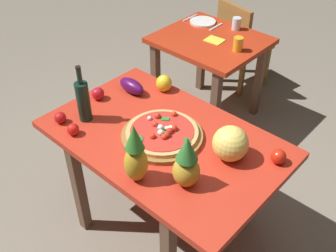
{
  "coord_description": "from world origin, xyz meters",
  "views": [
    {
      "loc": [
        1.14,
        -1.22,
        2.14
      ],
      "look_at": [
        -0.0,
        0.04,
        0.8
      ],
      "focal_mm": 42.02,
      "sensor_mm": 36.0,
      "label": 1
    }
  ],
  "objects": [
    {
      "name": "ground_plane",
      "position": [
        0.0,
        0.0,
        0.0
      ],
      "size": [
        10.0,
        10.0,
        0.0
      ],
      "primitive_type": "plane",
      "color": "gray"
    },
    {
      "name": "display_table",
      "position": [
        0.0,
        0.0,
        0.66
      ],
      "size": [
        1.32,
        0.84,
        0.75
      ],
      "color": "brown",
      "rests_on": "ground_plane"
    },
    {
      "name": "background_table",
      "position": [
        -0.55,
        1.14,
        0.62
      ],
      "size": [
        0.82,
        0.73,
        0.75
      ],
      "color": "brown",
      "rests_on": "ground_plane"
    },
    {
      "name": "dining_chair",
      "position": [
        -0.64,
        1.73,
        0.48
      ],
      "size": [
        0.47,
        0.47,
        0.85
      ],
      "rotation": [
        0.0,
        0.0,
        2.93
      ],
      "color": "olive",
      "rests_on": "ground_plane"
    },
    {
      "name": "pizza_board",
      "position": [
        -0.0,
        -0.01,
        0.76
      ],
      "size": [
        0.45,
        0.45,
        0.02
      ],
      "primitive_type": "cylinder",
      "color": "olive",
      "rests_on": "display_table"
    },
    {
      "name": "pizza",
      "position": [
        -0.0,
        -0.01,
        0.79
      ],
      "size": [
        0.4,
        0.4,
        0.06
      ],
      "color": "#E2A25F",
      "rests_on": "pizza_board"
    },
    {
      "name": "wine_bottle",
      "position": [
        -0.44,
        -0.19,
        0.88
      ],
      "size": [
        0.08,
        0.08,
        0.35
      ],
      "color": "black",
      "rests_on": "display_table"
    },
    {
      "name": "pineapple_left",
      "position": [
        0.32,
        -0.19,
        0.88
      ],
      "size": [
        0.13,
        0.13,
        0.29
      ],
      "color": "gold",
      "rests_on": "display_table"
    },
    {
      "name": "pineapple_right",
      "position": [
        0.12,
        -0.32,
        0.9
      ],
      "size": [
        0.11,
        0.11,
        0.33
      ],
      "color": "gold",
      "rests_on": "display_table"
    },
    {
      "name": "melon",
      "position": [
        0.36,
        0.1,
        0.84
      ],
      "size": [
        0.19,
        0.19,
        0.19
      ],
      "primitive_type": "sphere",
      "color": "#F0D260",
      "rests_on": "display_table"
    },
    {
      "name": "bell_pepper",
      "position": [
        -0.32,
        0.34,
        0.8
      ],
      "size": [
        0.1,
        0.1,
        0.11
      ],
      "primitive_type": "ellipsoid",
      "color": "yellow",
      "rests_on": "display_table"
    },
    {
      "name": "eggplant",
      "position": [
        -0.45,
        0.19,
        0.8
      ],
      "size": [
        0.2,
        0.09,
        0.09
      ],
      "primitive_type": "ellipsoid",
      "rotation": [
        0.0,
        0.0,
        3.12
      ],
      "color": "#460D47",
      "rests_on": "display_table"
    },
    {
      "name": "tomato_by_bottle",
      "position": [
        -0.52,
        -0.31,
        0.78
      ],
      "size": [
        0.07,
        0.07,
        0.07
      ],
      "primitive_type": "sphere",
      "color": "red",
      "rests_on": "display_table"
    },
    {
      "name": "tomato_near_board",
      "position": [
        -0.55,
        -0.01,
        0.79
      ],
      "size": [
        0.08,
        0.08,
        0.08
      ],
      "primitive_type": "sphere",
      "color": "red",
      "rests_on": "display_table"
    },
    {
      "name": "tomato_beside_pepper",
      "position": [
        -0.38,
        -0.32,
        0.78
      ],
      "size": [
        0.07,
        0.07,
        0.07
      ],
      "primitive_type": "sphere",
      "color": "red",
      "rests_on": "display_table"
    },
    {
      "name": "tomato_at_corner",
      "position": [
        0.57,
        0.24,
        0.79
      ],
      "size": [
        0.08,
        0.08,
        0.08
      ],
      "primitive_type": "sphere",
      "color": "red",
      "rests_on": "display_table"
    },
    {
      "name": "drinking_glass_juice",
      "position": [
        -0.28,
        1.11,
        0.8
      ],
      "size": [
        0.07,
        0.07,
        0.11
      ],
      "primitive_type": "cylinder",
      "color": "orange",
      "rests_on": "background_table"
    },
    {
      "name": "drinking_glass_water",
      "position": [
        -0.5,
        1.41,
        0.8
      ],
      "size": [
        0.07,
        0.07,
        0.1
      ],
      "primitive_type": "cylinder",
      "color": "silver",
      "rests_on": "background_table"
    },
    {
      "name": "dinner_plate",
      "position": [
        -0.78,
        1.33,
        0.76
      ],
      "size": [
        0.22,
        0.22,
        0.02
      ],
      "primitive_type": "cylinder",
      "color": "white",
      "rests_on": "background_table"
    },
    {
      "name": "fork_utensil",
      "position": [
        -0.92,
        1.33,
        0.75
      ],
      "size": [
        0.02,
        0.18,
        0.01
      ],
      "primitive_type": "cube",
      "rotation": [
        0.0,
        0.0,
        -0.01
      ],
      "color": "silver",
      "rests_on": "background_table"
    },
    {
      "name": "knife_utensil",
      "position": [
        -0.64,
        1.33,
        0.75
      ],
      "size": [
        0.03,
        0.18,
        0.01
      ],
      "primitive_type": "cube",
      "rotation": [
        0.0,
        0.0,
        0.05
      ],
      "color": "silver",
      "rests_on": "background_table"
    },
    {
      "name": "napkin_folded",
      "position": [
        -0.5,
        1.13,
        0.75
      ],
      "size": [
        0.15,
        0.13,
        0.01
      ],
      "primitive_type": "cube",
      "rotation": [
        0.0,
        0.0,
        0.08
      ],
      "color": "yellow",
      "rests_on": "background_table"
    }
  ]
}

